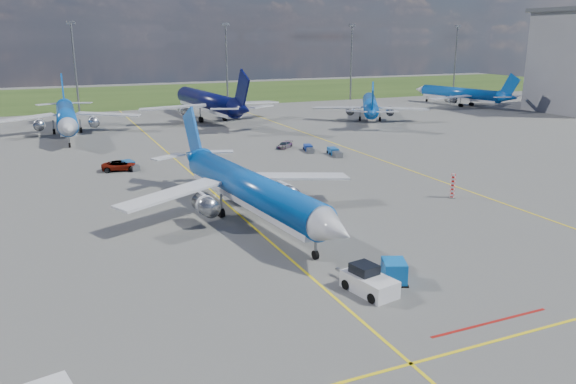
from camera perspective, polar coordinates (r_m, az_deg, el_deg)
name	(u,v)px	position (r m, az deg, el deg)	size (l,w,h in m)	color
ground	(281,251)	(51.65, -0.68, -6.05)	(400.00, 400.00, 0.00)	#525250
grass_strip	(103,97)	(196.07, -18.27, 9.18)	(400.00, 80.00, 0.01)	#2D4719
taxiway_lines	(203,182)	(76.77, -8.65, 1.02)	(60.25, 160.00, 0.02)	yellow
floodlight_masts	(155,62)	(157.03, -13.40, 12.75)	(202.20, 0.50, 22.70)	slate
warning_post	(453,186)	(70.94, 16.39, 0.60)	(0.50, 0.50, 3.00)	red
bg_jet_nnw	(68,135)	(120.60, -21.43, 5.38)	(31.30, 41.08, 10.76)	#0C4EAD
bg_jet_n	(208,120)	(135.23, -8.09, 7.28)	(36.05, 47.31, 12.39)	#070A3B
bg_jet_ne	(370,119)	(135.73, 8.28, 7.31)	(28.41, 37.29, 9.77)	#0C4EAD
bg_jet_ene	(459,106)	(169.30, 16.98, 8.40)	(27.98, 36.72, 9.62)	#0C4EAD
main_airliner	(251,220)	(60.47, -3.81, -2.82)	(29.38, 38.56, 10.10)	#0C4EAD
pushback_tug	(368,281)	(44.03, 8.16, -8.98)	(3.12, 6.30, 2.09)	silver
uld_container	(394,271)	(46.01, 10.71, -7.93)	(1.78, 2.23, 1.78)	blue
service_car_b	(120,166)	(85.87, -16.67, 2.58)	(2.45, 5.32, 1.48)	#999999
service_car_c	(284,145)	(99.00, -0.36, 4.79)	(1.62, 3.98, 1.16)	#999999
baggage_tug_w	(334,152)	(93.50, 4.74, 4.05)	(2.11, 4.89, 1.06)	#19549B
baggage_tug_c	(130,165)	(86.76, -15.73, 2.61)	(2.18, 4.83, 1.05)	#164D86
baggage_tug_e	(309,149)	(96.53, 2.13, 4.43)	(2.23, 4.51, 0.98)	navy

